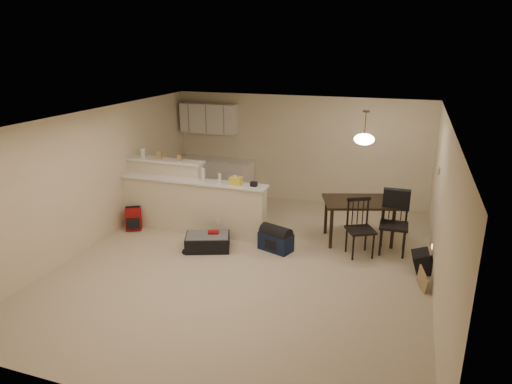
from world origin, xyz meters
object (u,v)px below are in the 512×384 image
at_px(red_backpack, 133,219).
at_px(black_daypack, 422,262).
at_px(dining_table, 359,206).
at_px(navy_duffel, 276,242).
at_px(dining_chair_near, 361,228).
at_px(pendant_lamp, 364,139).
at_px(dining_chair_far, 394,224).
at_px(suitcase, 208,242).

xyz_separation_m(red_backpack, black_daypack, (5.55, 0.00, -0.06)).
bearing_deg(dining_table, navy_duffel, -164.57).
relative_size(dining_table, red_backpack, 3.31).
distance_m(navy_duffel, black_daypack, 2.54).
xyz_separation_m(dining_chair_near, red_backpack, (-4.49, -0.27, -0.29)).
relative_size(pendant_lamp, dining_chair_near, 0.60).
bearing_deg(pendant_lamp, navy_duffel, -146.07).
distance_m(dining_chair_far, black_daypack, 0.86).
height_order(dining_chair_far, navy_duffel, dining_chair_far).
bearing_deg(navy_duffel, pendant_lamp, 53.22).
xyz_separation_m(dining_chair_near, black_daypack, (1.06, -0.27, -0.35)).
bearing_deg(dining_chair_far, suitcase, -164.52).
bearing_deg(navy_duffel, red_backpack, -160.71).
xyz_separation_m(dining_table, pendant_lamp, (-0.00, -0.00, 1.27)).
bearing_deg(navy_duffel, black_daypack, 19.29).
bearing_deg(suitcase, dining_table, 5.70).
relative_size(suitcase, red_backpack, 1.75).
height_order(dining_chair_far, red_backpack, dining_chair_far).
bearing_deg(red_backpack, navy_duffel, -27.97).
relative_size(dining_table, black_daypack, 3.91).
bearing_deg(dining_chair_near, dining_table, 72.27).
height_order(dining_table, pendant_lamp, pendant_lamp).
bearing_deg(suitcase, dining_chair_far, -4.64).
height_order(dining_table, red_backpack, dining_table).
xyz_separation_m(pendant_lamp, black_daypack, (1.18, -0.91, -1.82)).
xyz_separation_m(dining_table, navy_duffel, (-1.36, -0.91, -0.55)).
bearing_deg(red_backpack, suitcase, -39.38).
height_order(dining_table, black_daypack, dining_table).
xyz_separation_m(dining_table, dining_chair_near, (0.11, -0.64, -0.20)).
bearing_deg(black_daypack, dining_table, 47.50).
distance_m(pendant_lamp, navy_duffel, 2.45).
bearing_deg(red_backpack, dining_chair_near, -24.46).
relative_size(red_backpack, black_daypack, 1.18).
xyz_separation_m(pendant_lamp, navy_duffel, (-1.36, -0.91, -1.83)).
distance_m(dining_chair_near, black_daypack, 1.15).
relative_size(pendant_lamp, navy_duffel, 1.03).
bearing_deg(pendant_lamp, dining_chair_near, -79.99).
bearing_deg(black_daypack, dining_chair_far, 37.44).
bearing_deg(red_backpack, black_daypack, -27.97).
xyz_separation_m(pendant_lamp, dining_chair_far, (0.66, -0.34, -1.43)).
relative_size(dining_chair_far, black_daypack, 2.90).
bearing_deg(dining_chair_far, dining_chair_near, -152.31).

